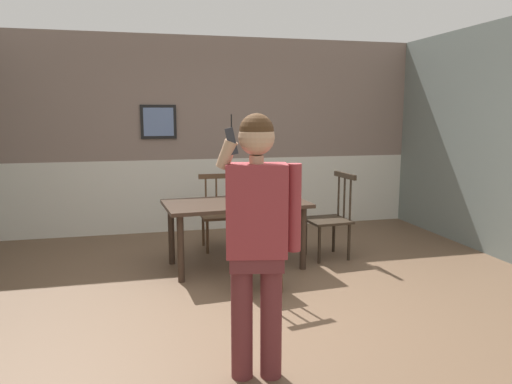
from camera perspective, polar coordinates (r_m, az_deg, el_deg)
The scene contains 7 objects.
ground_plane at distance 4.45m, azimuth 0.75°, elevation -13.33°, with size 6.91×6.91×0.00m, color brown.
room_back_partition at distance 7.15m, azimuth -5.52°, elevation 6.22°, with size 6.28×0.17×2.78m.
dining_table at distance 5.39m, azimuth -2.37°, elevation -2.18°, with size 1.61×0.96×0.74m.
chair_near_window at distance 4.68m, azimuth 0.41°, elevation -6.10°, with size 0.49×0.49×0.97m.
chair_by_doorway at distance 5.84m, azimuth 8.70°, elevation -2.98°, with size 0.51×0.51×1.01m.
chair_at_table_head at distance 6.20m, azimuth -4.38°, elevation -2.47°, with size 0.46×0.46×0.93m.
person_figure at distance 3.05m, azimuth 0.19°, elevation -4.57°, with size 0.53×0.28×1.71m.
Camera 1 is at (-1.03, -3.97, 1.71)m, focal length 34.17 mm.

